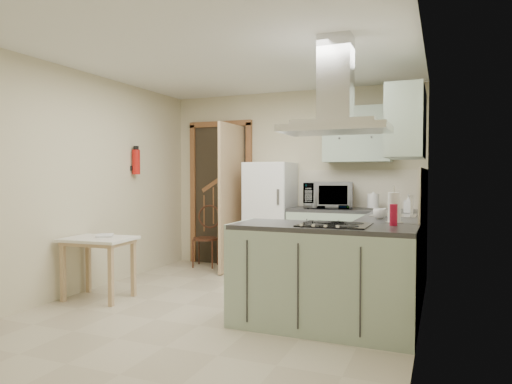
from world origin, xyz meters
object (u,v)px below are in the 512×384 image
at_px(drop_leaf_table, 99,268).
at_px(bentwood_chair, 205,239).
at_px(peninsula, 323,277).
at_px(microwave, 328,195).
at_px(fridge, 271,218).
at_px(extractor_hood, 335,129).

xyz_separation_m(drop_leaf_table, bentwood_chair, (0.21, 1.98, 0.07)).
height_order(peninsula, microwave, microwave).
height_order(bentwood_chair, microwave, microwave).
bearing_deg(fridge, extractor_hood, -56.21).
height_order(peninsula, drop_leaf_table, peninsula).
xyz_separation_m(drop_leaf_table, microwave, (2.03, 1.96, 0.74)).
bearing_deg(extractor_hood, bentwood_chair, 139.67).
xyz_separation_m(peninsula, microwave, (-0.42, 1.97, 0.62)).
bearing_deg(peninsula, fridge, 121.74).
bearing_deg(extractor_hood, microwave, 104.91).
relative_size(peninsula, microwave, 2.51).
xyz_separation_m(extractor_hood, microwave, (-0.52, 1.97, -0.65)).
xyz_separation_m(extractor_hood, drop_leaf_table, (-2.55, 0.01, -1.39)).
bearing_deg(microwave, drop_leaf_table, -147.97).
bearing_deg(fridge, peninsula, -58.26).
bearing_deg(microwave, bentwood_chair, 167.42).
xyz_separation_m(bentwood_chair, microwave, (1.82, -0.02, 0.67)).
distance_m(extractor_hood, bentwood_chair, 3.34).
distance_m(drop_leaf_table, bentwood_chair, 1.99).
bearing_deg(peninsula, microwave, 102.17).
distance_m(peninsula, microwave, 2.11).
distance_m(peninsula, drop_leaf_table, 2.46).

